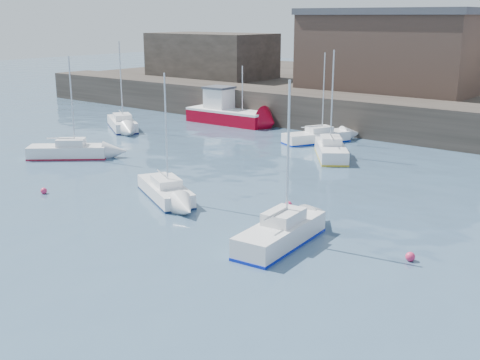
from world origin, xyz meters
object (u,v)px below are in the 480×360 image
Objects in this scene: sailboat_b at (165,190)px; sailboat_h at (317,137)px; sailboat_a at (68,151)px; buoy_mid at (410,261)px; sailboat_e at (122,123)px; buoy_near at (44,194)px; buoy_far at (288,208)px; sailboat_c at (281,233)px; sailboat_f at (331,150)px; fishing_boat at (227,112)px.

sailboat_b is 0.98× the size of sailboat_h.
sailboat_a is 17.82× the size of buoy_mid.
sailboat_e reaches higher than buoy_near.
buoy_mid is (26.46, -2.67, -0.50)m from sailboat_a.
sailboat_b reaches higher than buoy_far.
buoy_near is at bearing -173.08° from sailboat_c.
sailboat_f is 19.36× the size of buoy_far.
buoy_mid is at bearing 10.22° from buoy_near.
sailboat_c reaches higher than sailboat_b.
fishing_boat is 1.15× the size of sailboat_a.
sailboat_f is (14.42, 11.71, 0.03)m from sailboat_a.
sailboat_f is at bearing 112.98° from sailboat_c.
sailboat_c is (8.94, -1.82, 0.10)m from sailboat_b.
sailboat_h is at bearing 18.81° from sailboat_e.
sailboat_e is at bearing -174.96° from sailboat_f.
sailboat_h is 22.36m from buoy_near.
sailboat_c is at bearing -28.08° from sailboat_e.
fishing_boat is 1.15× the size of sailboat_c.
sailboat_e is at bearing 158.01° from buoy_far.
sailboat_f is at bearing 129.96° from buoy_mid.
buoy_near is (-4.56, -21.89, -0.46)m from sailboat_h.
sailboat_b is at bearing 179.98° from buoy_mid.
fishing_boat is 11.53m from sailboat_h.
buoy_near is at bearing -53.40° from sailboat_e.
sailboat_a is 0.99× the size of sailboat_c.
sailboat_e reaches higher than sailboat_b.
sailboat_h is (-3.55, 3.88, -0.07)m from sailboat_f.
sailboat_a is 18.58m from sailboat_f.
fishing_boat is 26.16m from buoy_far.
sailboat_h is at bearing 130.50° from buoy_mid.
sailboat_c is 1.02× the size of sailboat_h.
fishing_boat is 31.26m from sailboat_c.
sailboat_b is 22.04m from sailboat_e.
fishing_boat is 16.11m from sailboat_f.
sailboat_b reaches higher than fishing_boat.
sailboat_f is at bearing -23.22° from fishing_boat.
buoy_far reaches higher than buoy_near.
fishing_boat is at bearing 91.18° from sailboat_a.
sailboat_a is 1.03× the size of sailboat_b.
sailboat_c is at bearing -11.50° from sailboat_b.
sailboat_e reaches higher than sailboat_a.
buoy_near is 0.90× the size of buoy_mid.
sailboat_h is 19.41× the size of buoy_near.
sailboat_a reaches higher than buoy_mid.
sailboat_b is at bearing -85.38° from sailboat_h.
buoy_mid is at bearing -5.75° from sailboat_a.
fishing_boat is 1.17× the size of sailboat_h.
sailboat_a is 1.01× the size of sailboat_h.
fishing_boat is 1.07× the size of sailboat_e.
sailboat_h is at bearing 78.24° from buoy_near.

